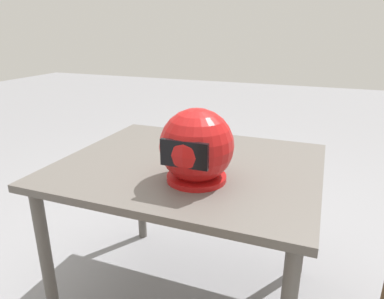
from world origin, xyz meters
The scene contains 5 objects.
ground_plane centered at (0.00, 0.00, 0.00)m, with size 14.00×14.00×0.00m, color gray.
dining_table centered at (0.00, 0.00, 0.63)m, with size 1.07×0.90×0.72m.
pizza_plate centered at (0.06, -0.20, 0.72)m, with size 0.32×0.32×0.01m, color white.
pizza centered at (0.06, -0.21, 0.74)m, with size 0.26×0.26×0.05m.
motorcycle_helmet centered at (-0.09, 0.16, 0.85)m, with size 0.27×0.27×0.27m.
Camera 1 is at (-0.50, 1.27, 1.26)m, focal length 32.41 mm.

